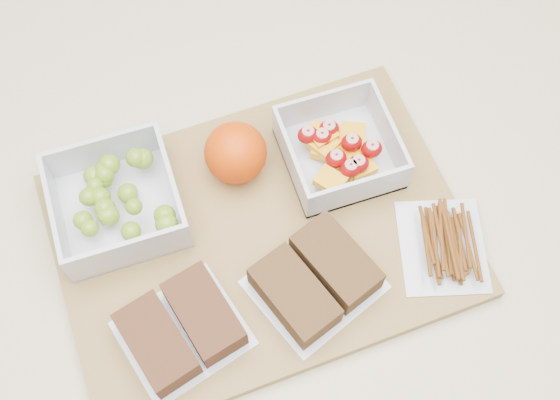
# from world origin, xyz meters

# --- Properties ---
(ground) EXTENTS (4.00, 4.00, 0.00)m
(ground) POSITION_xyz_m (0.00, 0.00, 0.00)
(ground) COLOR gray
(ground) RESTS_ON ground
(counter) EXTENTS (1.20, 0.90, 0.90)m
(counter) POSITION_xyz_m (0.00, 0.00, 0.45)
(counter) COLOR beige
(counter) RESTS_ON ground
(cutting_board) EXTENTS (0.43, 0.32, 0.02)m
(cutting_board) POSITION_xyz_m (-0.01, -0.02, 0.91)
(cutting_board) COLOR olive
(cutting_board) RESTS_ON counter
(grape_container) EXTENTS (0.13, 0.13, 0.05)m
(grape_container) POSITION_xyz_m (-0.15, 0.05, 0.94)
(grape_container) COLOR silver
(grape_container) RESTS_ON cutting_board
(fruit_container) EXTENTS (0.12, 0.12, 0.05)m
(fruit_container) POSITION_xyz_m (0.09, 0.04, 0.94)
(fruit_container) COLOR silver
(fruit_container) RESTS_ON cutting_board
(orange) EXTENTS (0.07, 0.07, 0.07)m
(orange) POSITION_xyz_m (-0.01, 0.06, 0.95)
(orange) COLOR #E44305
(orange) RESTS_ON cutting_board
(sandwich_bag_left) EXTENTS (0.14, 0.13, 0.04)m
(sandwich_bag_left) POSITION_xyz_m (-0.12, -0.10, 0.93)
(sandwich_bag_left) COLOR silver
(sandwich_bag_left) RESTS_ON cutting_board
(sandwich_bag_center) EXTENTS (0.15, 0.14, 0.04)m
(sandwich_bag_center) POSITION_xyz_m (0.02, -0.09, 0.93)
(sandwich_bag_center) COLOR silver
(sandwich_bag_center) RESTS_ON cutting_board
(pretzel_bag) EXTENTS (0.11, 0.13, 0.02)m
(pretzel_bag) POSITION_xyz_m (0.16, -0.10, 0.93)
(pretzel_bag) COLOR silver
(pretzel_bag) RESTS_ON cutting_board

